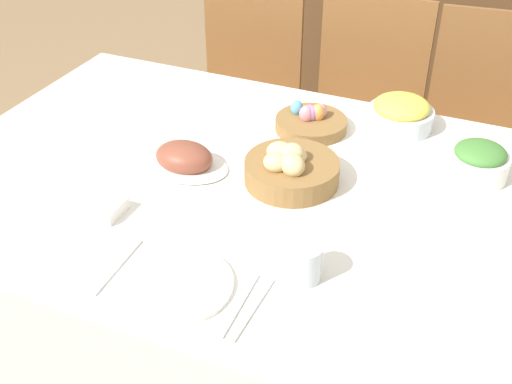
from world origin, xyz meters
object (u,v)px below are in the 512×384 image
Objects in this scene: egg_basket at (311,121)px; drinking_cup at (304,262)px; chair_far_right at (481,140)px; chair_far_left at (242,94)px; spoon at (253,309)px; chair_far_center at (359,117)px; dinner_plate at (177,284)px; green_salad_bowl at (479,162)px; sideboard at (422,39)px; ham_platter at (184,159)px; fork at (118,267)px; butter_dish at (96,206)px; pineapple_bowl at (401,113)px; knife at (240,305)px; bread_basket at (291,168)px.

drinking_cup is (0.20, -0.61, 0.02)m from egg_basket.
chair_far_right is at bearing 51.05° from egg_basket.
chair_far_left reaches higher than spoon.
dinner_plate is at bearing -90.52° from chair_far_center.
egg_basket is 0.75m from dinner_plate.
drinking_cup is (0.23, 0.13, 0.04)m from dinner_plate.
sideboard is at bearing 104.53° from green_salad_bowl.
chair_far_right is at bearing -67.95° from sideboard.
chair_far_right is 4.51× the size of egg_basket.
ham_platter is 0.52m from drinking_cup.
chair_far_center is 0.85m from green_salad_bowl.
fork is 0.23m from butter_dish.
green_salad_bowl reaches higher than dinner_plate.
chair_far_center is 1.24m from butter_dish.
pineapple_bowl is 0.73m from drinking_cup.
egg_basket reaches higher than fork.
dinner_plate is (-0.04, -0.74, -0.02)m from egg_basket.
pineapple_bowl reaches higher than egg_basket.
egg_basket is (-0.01, -0.57, 0.26)m from chair_far_center.
chair_far_right reaches higher than green_salad_bowl.
chair_far_left reaches higher than knife.
chair_far_right is at bearing 1.40° from chair_far_center.
spoon is (0.38, -0.41, -0.02)m from ham_platter.
spoon is at bearing -116.92° from green_salad_bowl.
egg_basket reaches higher than knife.
chair_far_left reaches higher than bread_basket.
green_salad_bowl is 0.77m from knife.
bread_basket is 1.28× the size of fork.
drinking_cup is (0.68, -1.18, 0.28)m from chair_far_left.
knife is (0.10, -1.31, 0.24)m from chair_far_center.
chair_far_center is at bearing 92.23° from bread_basket.
ham_platter reaches higher than spoon.
chair_far_right is 3.86× the size of ham_platter.
drinking_cup is at bearing 17.43° from fork.
egg_basket is at bearing 96.76° from knife.
ham_platter is (-0.25, -0.90, 0.26)m from chair_far_center.
dinner_plate is 1.26× the size of spoon.
chair_far_left is at bearing 112.70° from knife.
chair_far_left is 1.37m from fork.
egg_basket is 0.68m from butter_dish.
bread_basket reaches higher than spoon.
chair_far_center is 1.34m from spoon.
butter_dish is (-0.31, 0.15, 0.01)m from dinner_plate.
fork is 2.27× the size of drinking_cup.
drinking_cup is 0.61× the size of butter_dish.
pineapple_bowl is at bearing -121.96° from chair_far_right.
green_salad_bowl is 0.76m from spoon.
chair_far_center is at bearing 99.04° from drinking_cup.
bread_basket is at bearing 115.21° from drinking_cup.
drinking_cup is at bearing -72.06° from egg_basket.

